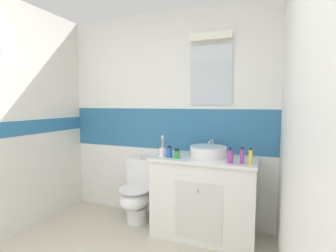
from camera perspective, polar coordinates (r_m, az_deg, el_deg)
name	(u,v)px	position (r m, az deg, el deg)	size (l,w,h in m)	color
wall_back_tiled	(167,116)	(3.07, -0.30, 2.31)	(3.20, 0.20, 2.50)	white
wall_right_plain	(303,132)	(1.62, 28.53, -1.19)	(0.10, 3.48, 2.50)	white
vanity_cabinet	(204,196)	(2.78, 8.32, -15.64)	(1.07, 0.55, 0.85)	white
sink_basin	(208,151)	(2.68, 9.23, -5.70)	(0.39, 0.43, 0.16)	white
toilet	(138,192)	(3.10, -7.01, -14.90)	(0.37, 0.50, 0.75)	white
toothbrush_cup	(162,151)	(2.64, -1.31, -5.74)	(0.06, 0.06, 0.23)	white
soap_dispenser	(230,157)	(2.44, 14.11, -6.85)	(0.06, 0.06, 0.16)	#993F99
lotion_bottle_short	(169,152)	(2.61, 0.31, -6.00)	(0.06, 0.06, 0.12)	#2659B2
deodorant_spray_can	(242,156)	(2.44, 16.66, -6.60)	(0.04, 0.04, 0.16)	#993F99
hair_gel_jar	(177,154)	(2.57, 2.04, -6.46)	(0.07, 0.07, 0.10)	green
toothpaste_tube_upright	(251,157)	(2.42, 18.43, -6.74)	(0.03, 0.03, 0.16)	yellow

